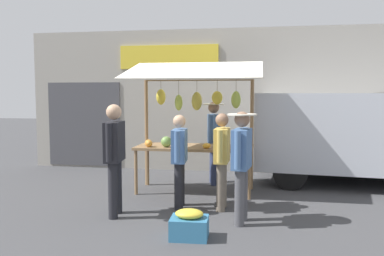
% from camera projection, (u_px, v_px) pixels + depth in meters
% --- Properties ---
extents(ground_plane, '(40.00, 40.00, 0.00)m').
position_uv_depth(ground_plane, '(195.00, 192.00, 7.66)').
color(ground_plane, '#424244').
extents(street_backdrop, '(9.00, 0.30, 3.40)m').
position_uv_depth(street_backdrop, '(206.00, 101.00, 9.69)').
color(street_backdrop, '#9E998E').
rests_on(street_backdrop, ground).
extents(market_stall, '(2.50, 1.46, 2.50)m').
position_uv_depth(market_stall, '(194.00, 111.00, 7.56)').
color(market_stall, olive).
rests_on(market_stall, ground).
extents(vendor_with_sunhat, '(0.44, 0.71, 1.70)m').
position_uv_depth(vendor_with_sunhat, '(214.00, 135.00, 8.27)').
color(vendor_with_sunhat, navy).
rests_on(vendor_with_sunhat, ground).
extents(shopper_in_grey_tee, '(0.23, 0.68, 1.56)m').
position_uv_depth(shopper_in_grey_tee, '(222.00, 155.00, 6.44)').
color(shopper_in_grey_tee, '#726656').
rests_on(shopper_in_grey_tee, ground).
extents(shopper_with_shopping_bag, '(0.42, 0.69, 1.62)m').
position_uv_depth(shopper_with_shopping_bag, '(242.00, 158.00, 5.73)').
color(shopper_with_shopping_bag, '#4C4C51').
rests_on(shopper_with_shopping_bag, ground).
extents(shopper_in_striped_shirt, '(0.28, 0.72, 1.71)m').
position_uv_depth(shopper_in_striped_shirt, '(115.00, 151.00, 6.07)').
color(shopper_in_striped_shirt, '#232328').
rests_on(shopper_in_striped_shirt, ground).
extents(shopper_with_ponytail, '(0.25, 0.67, 1.53)m').
position_uv_depth(shopper_with_ponytail, '(179.00, 155.00, 6.54)').
color(shopper_with_ponytail, '#232328').
rests_on(shopper_with_ponytail, ground).
extents(parked_van, '(4.56, 2.27, 1.88)m').
position_uv_depth(parked_van, '(360.00, 130.00, 8.19)').
color(parked_van, silver).
rests_on(parked_van, ground).
extents(produce_crate_near, '(0.50, 0.41, 0.38)m').
position_uv_depth(produce_crate_near, '(189.00, 225.00, 5.19)').
color(produce_crate_near, teal).
rests_on(produce_crate_near, ground).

